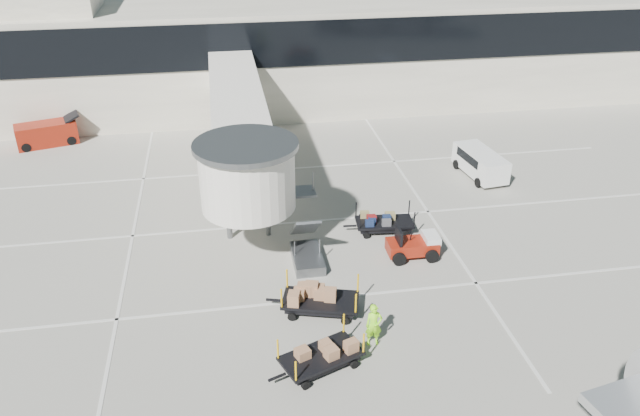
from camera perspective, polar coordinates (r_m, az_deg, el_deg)
The scene contains 11 objects.
ground at distance 26.54m, azimuth 3.50°, elevation -10.57°, with size 140.00×140.00×0.00m, color #B1AE9E.
lane_markings at distance 34.06m, azimuth -1.02°, elevation -0.95°, with size 40.00×30.00×0.02m.
terminal at distance 51.79m, azimuth -4.24°, elevation 14.16°, with size 64.00×12.11×15.20m.
jet_bridge at distance 34.65m, azimuth -7.27°, elevation 7.15°, with size 5.70×20.40×6.03m.
baggage_tug at distance 30.83m, azimuth 8.55°, elevation -3.42°, with size 2.52×1.61×1.64m.
suitcase_cart at distance 32.81m, azimuth 5.82°, elevation -1.34°, with size 3.70×1.73×1.43m.
box_cart_near at distance 26.81m, azimuth 0.06°, elevation -8.37°, with size 4.05×2.43×1.56m.
box_cart_far at distance 24.14m, azimuth -0.23°, elevation -13.51°, with size 3.79×2.54×1.47m.
ground_worker at distance 25.08m, azimuth 4.94°, elevation -10.60°, with size 0.67×0.44×1.85m, color #92FD1A.
minivan at distance 39.87m, azimuth 14.37°, elevation 4.17°, with size 2.27×4.38×1.59m.
belt_loader at distance 47.28m, azimuth -23.67°, elevation 6.23°, with size 4.50×2.70×2.04m.
Camera 1 is at (-4.99, -20.11, 16.59)m, focal length 35.00 mm.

